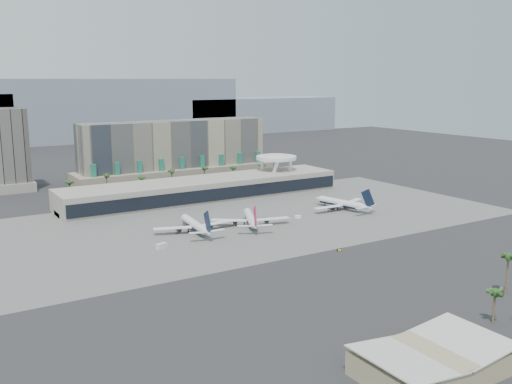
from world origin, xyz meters
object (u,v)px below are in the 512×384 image
airliner_centre (251,219)px  service_vehicle_b (298,217)px  service_vehicle_a (161,246)px  taxiway_sign (339,250)px  airliner_right (342,203)px  airliner_left (195,225)px

airliner_centre → service_vehicle_b: bearing=24.3°
service_vehicle_a → taxiway_sign: 74.22m
airliner_right → service_vehicle_b: 32.69m
service_vehicle_a → taxiway_sign: size_ratio=2.09×
airliner_left → airliner_right: (88.52, 0.19, 0.00)m
airliner_left → service_vehicle_b: 56.35m
airliner_left → service_vehicle_b: size_ratio=13.19×
service_vehicle_a → taxiway_sign: (61.29, -41.85, -0.64)m
airliner_left → service_vehicle_a: airliner_left is taller
airliner_right → service_vehicle_b: airliner_right is taller
airliner_centre → service_vehicle_b: size_ratio=12.26×
airliner_right → service_vehicle_a: 113.37m
taxiway_sign → airliner_right: bearing=64.2°
airliner_left → taxiway_sign: airliner_left is taller
airliner_centre → airliner_right: 60.52m
airliner_centre → service_vehicle_a: size_ratio=7.96×
airliner_centre → taxiway_sign: airliner_centre is taller
airliner_centre → service_vehicle_a: 53.35m
taxiway_sign → service_vehicle_a: bearing=160.8°
airliner_right → service_vehicle_a: airliner_right is taller
airliner_right → airliner_centre: bearing=171.7°
airliner_centre → airliner_right: bearing=27.9°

